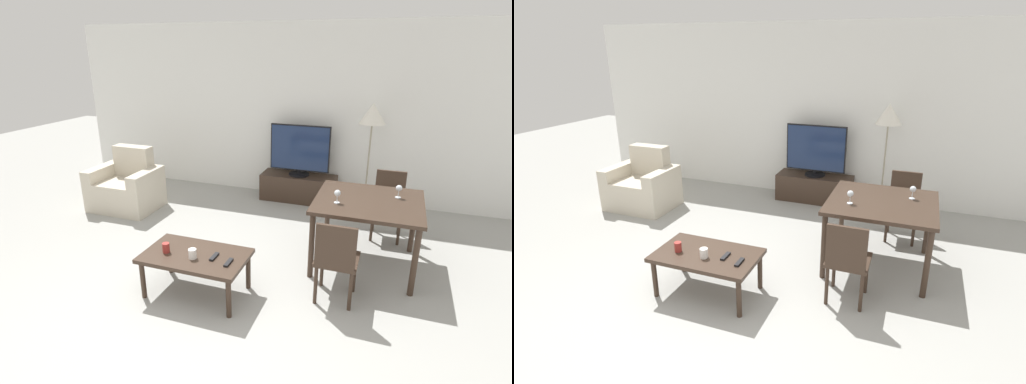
% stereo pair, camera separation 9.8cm
% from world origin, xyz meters
% --- Properties ---
extents(ground_plane, '(18.00, 18.00, 0.00)m').
position_xyz_m(ground_plane, '(0.00, 0.00, 0.00)').
color(ground_plane, '#9E9E99').
extents(wall_back, '(7.64, 0.06, 2.70)m').
position_xyz_m(wall_back, '(0.00, 3.68, 1.35)').
color(wall_back, white).
rests_on(wall_back, ground_plane).
extents(armchair, '(0.96, 0.74, 0.91)m').
position_xyz_m(armchair, '(-2.16, 2.20, 0.32)').
color(armchair, beige).
rests_on(armchair, ground_plane).
extents(tv_stand, '(1.18, 0.44, 0.42)m').
position_xyz_m(tv_stand, '(0.22, 3.39, 0.21)').
color(tv_stand, '#38281E').
rests_on(tv_stand, ground_plane).
extents(tv, '(0.93, 0.32, 0.80)m').
position_xyz_m(tv, '(0.22, 3.39, 0.82)').
color(tv, black).
rests_on(tv, tv_stand).
extents(coffee_table, '(1.02, 0.61, 0.43)m').
position_xyz_m(coffee_table, '(-0.10, 0.52, 0.38)').
color(coffee_table, '#38281E').
rests_on(coffee_table, ground_plane).
extents(dining_table, '(1.13, 1.08, 0.77)m').
position_xyz_m(dining_table, '(1.41, 1.68, 0.68)').
color(dining_table, '#38281E').
rests_on(dining_table, ground_plane).
extents(dining_chair_near, '(0.40, 0.40, 0.85)m').
position_xyz_m(dining_chair_near, '(1.21, 0.83, 0.48)').
color(dining_chair_near, '#38281E').
rests_on(dining_chair_near, ground_plane).
extents(dining_chair_far, '(0.40, 0.40, 0.85)m').
position_xyz_m(dining_chair_far, '(1.61, 2.52, 0.48)').
color(dining_chair_far, '#38281E').
rests_on(dining_chair_far, ground_plane).
extents(floor_lamp, '(0.37, 0.37, 1.60)m').
position_xyz_m(floor_lamp, '(1.27, 3.32, 1.39)').
color(floor_lamp, gray).
rests_on(floor_lamp, ground_plane).
extents(remote_primary, '(0.04, 0.15, 0.02)m').
position_xyz_m(remote_primary, '(0.28, 0.47, 0.44)').
color(remote_primary, black).
rests_on(remote_primary, coffee_table).
extents(remote_secondary, '(0.04, 0.15, 0.02)m').
position_xyz_m(remote_secondary, '(0.11, 0.52, 0.44)').
color(remote_secondary, black).
rests_on(remote_secondary, coffee_table).
extents(cup_white_near, '(0.07, 0.07, 0.10)m').
position_xyz_m(cup_white_near, '(-0.38, 0.46, 0.48)').
color(cup_white_near, maroon).
rests_on(cup_white_near, coffee_table).
extents(cup_colored_far, '(0.08, 0.08, 0.10)m').
position_xyz_m(cup_colored_far, '(-0.08, 0.44, 0.48)').
color(cup_colored_far, white).
rests_on(cup_colored_far, coffee_table).
extents(wine_glass_left, '(0.07, 0.07, 0.15)m').
position_xyz_m(wine_glass_left, '(1.70, 1.86, 0.87)').
color(wine_glass_left, silver).
rests_on(wine_glass_left, dining_table).
extents(wine_glass_center, '(0.07, 0.07, 0.15)m').
position_xyz_m(wine_glass_center, '(1.10, 1.48, 0.87)').
color(wine_glass_center, silver).
rests_on(wine_glass_center, dining_table).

